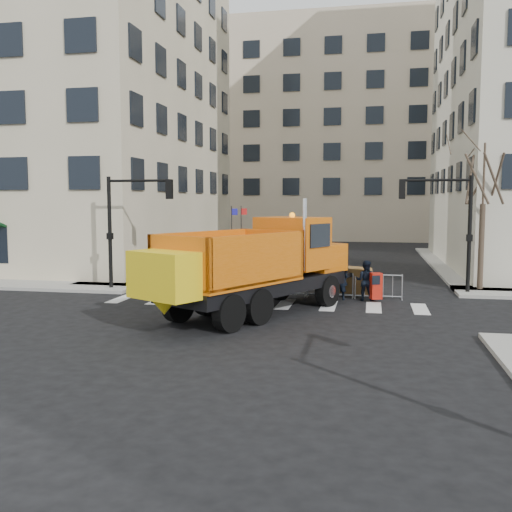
% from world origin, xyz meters
% --- Properties ---
extents(ground, '(120.00, 120.00, 0.00)m').
position_xyz_m(ground, '(0.00, 0.00, 0.00)').
color(ground, black).
rests_on(ground, ground).
extents(sidewalk_back, '(64.00, 5.00, 0.15)m').
position_xyz_m(sidewalk_back, '(0.00, 8.50, 0.07)').
color(sidewalk_back, gray).
rests_on(sidewalk_back, ground).
extents(building_left, '(24.00, 22.00, 26.00)m').
position_xyz_m(building_left, '(-20.00, 20.00, 13.00)').
color(building_left, tan).
rests_on(building_left, ground).
extents(building_far, '(30.00, 18.00, 24.00)m').
position_xyz_m(building_far, '(0.00, 52.00, 12.00)').
color(building_far, '#BDAC90').
rests_on(building_far, ground).
extents(traffic_light_left, '(0.18, 0.18, 5.40)m').
position_xyz_m(traffic_light_left, '(-8.00, 7.50, 2.70)').
color(traffic_light_left, black).
rests_on(traffic_light_left, ground).
extents(traffic_light_right, '(0.18, 0.18, 5.40)m').
position_xyz_m(traffic_light_right, '(8.50, 9.50, 2.70)').
color(traffic_light_right, black).
rests_on(traffic_light_right, ground).
extents(crowd_barriers, '(12.60, 0.60, 1.10)m').
position_xyz_m(crowd_barriers, '(-0.75, 7.60, 0.55)').
color(crowd_barriers, '#9EA0A5').
rests_on(crowd_barriers, ground).
extents(street_tree, '(3.00, 3.00, 7.50)m').
position_xyz_m(street_tree, '(9.20, 10.50, 3.75)').
color(street_tree, '#382B21').
rests_on(street_tree, ground).
extents(plow_truck, '(7.87, 11.30, 4.35)m').
position_xyz_m(plow_truck, '(-0.13, 3.10, 1.93)').
color(plow_truck, black).
rests_on(plow_truck, ground).
extents(cop_a, '(0.76, 0.51, 2.04)m').
position_xyz_m(cop_a, '(2.82, 7.00, 1.02)').
color(cop_a, black).
rests_on(cop_a, ground).
extents(cop_b, '(0.96, 0.82, 1.74)m').
position_xyz_m(cop_b, '(3.95, 7.00, 0.87)').
color(cop_b, black).
rests_on(cop_b, ground).
extents(cop_c, '(1.02, 1.14, 1.86)m').
position_xyz_m(cop_c, '(2.37, 6.98, 0.93)').
color(cop_c, black).
rests_on(cop_c, ground).
extents(worker, '(1.48, 1.31, 1.99)m').
position_xyz_m(worker, '(-5.32, 6.80, 1.14)').
color(worker, '#ABC417').
rests_on(worker, sidewalk_back).
extents(newspaper_box, '(0.56, 0.53, 1.10)m').
position_xyz_m(newspaper_box, '(4.38, 6.71, 0.70)').
color(newspaper_box, '#AC190D').
rests_on(newspaper_box, sidewalk_back).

